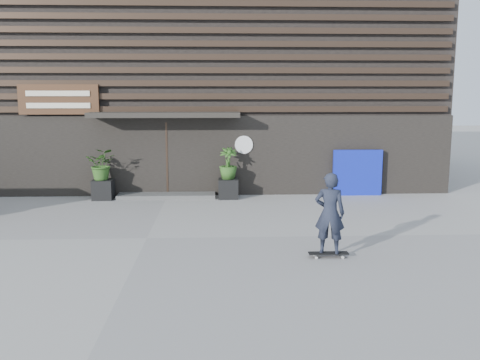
{
  "coord_description": "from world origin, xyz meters",
  "views": [
    {
      "loc": [
        1.6,
        -11.25,
        3.18
      ],
      "look_at": [
        2.13,
        1.19,
        1.1
      ],
      "focal_mm": 38.88,
      "sensor_mm": 36.0,
      "label": 1
    }
  ],
  "objects_px": {
    "planter_pot_right": "(228,189)",
    "skateboarder": "(330,214)",
    "planter_pot_left": "(103,189)",
    "blue_tarp": "(357,173)"
  },
  "relations": [
    {
      "from": "planter_pot_right",
      "to": "skateboarder",
      "type": "height_order",
      "value": "skateboarder"
    },
    {
      "from": "planter_pot_left",
      "to": "blue_tarp",
      "type": "xyz_separation_m",
      "value": [
        7.87,
        0.3,
        0.42
      ]
    },
    {
      "from": "planter_pot_left",
      "to": "blue_tarp",
      "type": "height_order",
      "value": "blue_tarp"
    },
    {
      "from": "planter_pot_left",
      "to": "blue_tarp",
      "type": "bearing_deg",
      "value": 2.18
    },
    {
      "from": "planter_pot_right",
      "to": "blue_tarp",
      "type": "distance_m",
      "value": 4.1
    },
    {
      "from": "skateboarder",
      "to": "planter_pot_left",
      "type": "bearing_deg",
      "value": 133.65
    },
    {
      "from": "planter_pot_right",
      "to": "skateboarder",
      "type": "relative_size",
      "value": 0.36
    },
    {
      "from": "skateboarder",
      "to": "planter_pot_right",
      "type": "bearing_deg",
      "value": 107.37
    },
    {
      "from": "planter_pot_right",
      "to": "skateboarder",
      "type": "bearing_deg",
      "value": -72.63
    },
    {
      "from": "planter_pot_right",
      "to": "skateboarder",
      "type": "distance_m",
      "value": 6.24
    }
  ]
}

